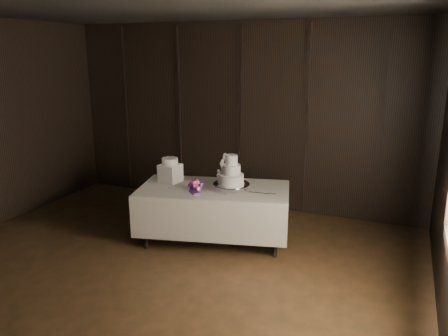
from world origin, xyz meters
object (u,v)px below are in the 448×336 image
display_table (214,212)px  small_cake (170,161)px  cake_stand (231,187)px  wedding_cake (229,173)px  bouquet (196,186)px  box_pedestal (170,173)px

display_table → small_cake: (-0.67, 0.03, 0.64)m
display_table → cake_stand: 0.47m
wedding_cake → small_cake: bearing=173.2°
bouquet → box_pedestal: size_ratio=1.48×
display_table → wedding_cake: 0.63m
wedding_cake → box_pedestal: bearing=173.2°
cake_stand → small_cake: (-0.93, 0.03, 0.25)m
wedding_cake → small_cake: wedding_cake is taller
small_cake → cake_stand: bearing=-2.0°
bouquet → small_cake: 0.60m
display_table → small_cake: bearing=163.7°
small_cake → wedding_cake: bearing=-3.1°
display_table → cake_stand: (0.26, -0.01, 0.39)m
display_table → box_pedestal: bearing=163.7°
display_table → box_pedestal: size_ratio=8.40×
wedding_cake → small_cake: (-0.90, 0.05, 0.05)m
cake_stand → small_cake: 0.96m
bouquet → small_cake: small_cake is taller
cake_stand → box_pedestal: (-0.93, 0.03, 0.08)m
bouquet → box_pedestal: (-0.50, 0.22, 0.06)m
wedding_cake → display_table: bearing=170.8°
display_table → small_cake: 0.93m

